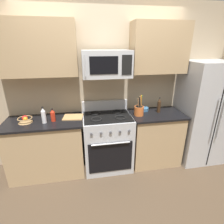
# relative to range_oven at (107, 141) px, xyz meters

# --- Properties ---
(ground_plane) EXTENTS (16.00, 16.00, 0.00)m
(ground_plane) POSITION_rel_range_oven_xyz_m (0.00, -0.66, -0.47)
(ground_plane) COLOR #473828
(wall_back) EXTENTS (8.00, 0.10, 2.60)m
(wall_back) POSITION_rel_range_oven_xyz_m (0.00, 0.37, 0.83)
(wall_back) COLOR tan
(wall_back) RESTS_ON ground
(counter_left) EXTENTS (1.14, 0.60, 0.91)m
(counter_left) POSITION_rel_range_oven_xyz_m (-0.96, -0.00, -0.02)
(counter_left) COLOR tan
(counter_left) RESTS_ON ground
(range_oven) EXTENTS (0.76, 0.64, 1.09)m
(range_oven) POSITION_rel_range_oven_xyz_m (0.00, 0.00, 0.00)
(range_oven) COLOR #B2B5BA
(range_oven) RESTS_ON ground
(counter_right) EXTENTS (0.86, 0.60, 0.91)m
(counter_right) POSITION_rel_range_oven_xyz_m (0.82, -0.00, -0.02)
(counter_right) COLOR tan
(counter_right) RESTS_ON ground
(refrigerator) EXTENTS (0.77, 0.71, 1.73)m
(refrigerator) POSITION_rel_range_oven_xyz_m (1.66, -0.02, 0.39)
(refrigerator) COLOR #B2B5BA
(refrigerator) RESTS_ON ground
(microwave) EXTENTS (0.69, 0.44, 0.37)m
(microwave) POSITION_rel_range_oven_xyz_m (-0.00, 0.03, 1.24)
(microwave) COLOR #B2B5BA
(upper_cabinets_left) EXTENTS (1.13, 0.34, 0.74)m
(upper_cabinets_left) POSITION_rel_range_oven_xyz_m (-0.96, 0.15, 1.44)
(upper_cabinets_left) COLOR tan
(upper_cabinets_right) EXTENTS (0.85, 0.34, 0.74)m
(upper_cabinets_right) POSITION_rel_range_oven_xyz_m (0.82, 0.15, 1.44)
(upper_cabinets_right) COLOR tan
(utensil_crock) EXTENTS (0.15, 0.15, 0.34)m
(utensil_crock) POSITION_rel_range_oven_xyz_m (0.51, -0.03, 0.52)
(utensil_crock) COLOR #D1662D
(utensil_crock) RESTS_ON counter_right
(fruit_basket) EXTENTS (0.20, 0.20, 0.10)m
(fruit_basket) POSITION_rel_range_oven_xyz_m (-1.20, -0.00, 0.48)
(fruit_basket) COLOR #9E7A4C
(fruit_basket) RESTS_ON counter_left
(cutting_board) EXTENTS (0.32, 0.27, 0.02)m
(cutting_board) POSITION_rel_range_oven_xyz_m (-0.52, 0.06, 0.44)
(cutting_board) COLOR tan
(cutting_board) RESTS_ON counter_left
(bottle_vinegar) EXTENTS (0.06, 0.06, 0.24)m
(bottle_vinegar) POSITION_rel_range_oven_xyz_m (-0.92, -0.07, 0.55)
(bottle_vinegar) COLOR silver
(bottle_vinegar) RESTS_ON counter_left
(bottle_soy) EXTENTS (0.06, 0.06, 0.25)m
(bottle_soy) POSITION_rel_range_oven_xyz_m (0.87, 0.04, 0.55)
(bottle_soy) COLOR #382314
(bottle_soy) RESTS_ON counter_right
(bottle_hot_sauce) EXTENTS (0.07, 0.07, 0.19)m
(bottle_hot_sauce) POSITION_rel_range_oven_xyz_m (-0.81, -0.03, 0.52)
(bottle_hot_sauce) COLOR red
(bottle_hot_sauce) RESTS_ON counter_left
(prep_bowl) EXTENTS (0.15, 0.15, 0.06)m
(prep_bowl) POSITION_rel_range_oven_xyz_m (0.66, 0.15, 0.47)
(prep_bowl) COLOR teal
(prep_bowl) RESTS_ON counter_right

